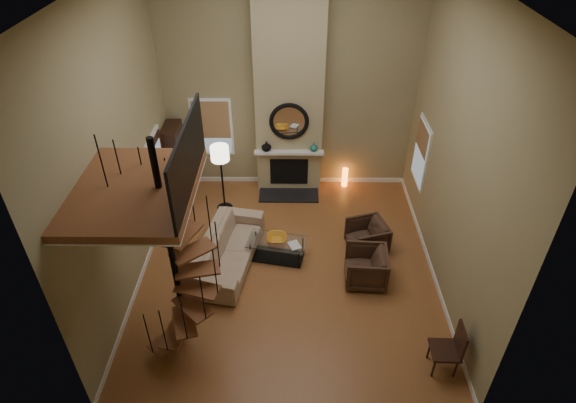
{
  "coord_description": "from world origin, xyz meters",
  "views": [
    {
      "loc": [
        0.08,
        -7.35,
        7.02
      ],
      "look_at": [
        0.0,
        0.4,
        1.4
      ],
      "focal_mm": 29.83,
      "sensor_mm": 36.0,
      "label": 1
    }
  ],
  "objects_px": {
    "hutch": "(175,159)",
    "armchair_near": "(370,236)",
    "accent_lamp": "(345,177)",
    "coffee_table": "(277,247)",
    "side_chair": "(451,347)",
    "armchair_far": "(370,267)",
    "sofa": "(228,248)",
    "floor_lamp": "(220,158)"
  },
  "relations": [
    {
      "from": "hutch",
      "to": "coffee_table",
      "type": "height_order",
      "value": "hutch"
    },
    {
      "from": "hutch",
      "to": "accent_lamp",
      "type": "relative_size",
      "value": 3.44
    },
    {
      "from": "armchair_far",
      "to": "coffee_table",
      "type": "relative_size",
      "value": 0.63
    },
    {
      "from": "floor_lamp",
      "to": "coffee_table",
      "type": "bearing_deg",
      "value": -52.95
    },
    {
      "from": "armchair_near",
      "to": "accent_lamp",
      "type": "bearing_deg",
      "value": 170.68
    },
    {
      "from": "side_chair",
      "to": "armchair_far",
      "type": "bearing_deg",
      "value": 117.22
    },
    {
      "from": "accent_lamp",
      "to": "side_chair",
      "type": "bearing_deg",
      "value": -77.24
    },
    {
      "from": "armchair_far",
      "to": "hutch",
      "type": "bearing_deg",
      "value": -121.7
    },
    {
      "from": "sofa",
      "to": "accent_lamp",
      "type": "relative_size",
      "value": 4.7
    },
    {
      "from": "coffee_table",
      "to": "accent_lamp",
      "type": "height_order",
      "value": "accent_lamp"
    },
    {
      "from": "sofa",
      "to": "armchair_far",
      "type": "height_order",
      "value": "sofa"
    },
    {
      "from": "hutch",
      "to": "accent_lamp",
      "type": "xyz_separation_m",
      "value": [
        4.25,
        0.3,
        -0.7
      ]
    },
    {
      "from": "coffee_table",
      "to": "side_chair",
      "type": "height_order",
      "value": "side_chair"
    },
    {
      "from": "coffee_table",
      "to": "side_chair",
      "type": "xyz_separation_m",
      "value": [
        2.93,
        -2.7,
        0.24
      ]
    },
    {
      "from": "floor_lamp",
      "to": "sofa",
      "type": "bearing_deg",
      "value": -80.42
    },
    {
      "from": "hutch",
      "to": "armchair_near",
      "type": "xyz_separation_m",
      "value": [
        4.58,
        -2.18,
        -0.6
      ]
    },
    {
      "from": "armchair_near",
      "to": "accent_lamp",
      "type": "xyz_separation_m",
      "value": [
        -0.33,
        2.48,
        -0.1
      ]
    },
    {
      "from": "hutch",
      "to": "floor_lamp",
      "type": "distance_m",
      "value": 1.51
    },
    {
      "from": "coffee_table",
      "to": "floor_lamp",
      "type": "relative_size",
      "value": 0.76
    },
    {
      "from": "floor_lamp",
      "to": "armchair_near",
      "type": "bearing_deg",
      "value": -23.47
    },
    {
      "from": "hutch",
      "to": "floor_lamp",
      "type": "xyz_separation_m",
      "value": [
        1.24,
        -0.73,
        0.46
      ]
    },
    {
      "from": "armchair_far",
      "to": "accent_lamp",
      "type": "xyz_separation_m",
      "value": [
        -0.19,
        3.45,
        -0.1
      ]
    },
    {
      "from": "accent_lamp",
      "to": "side_chair",
      "type": "distance_m",
      "value": 5.63
    },
    {
      "from": "accent_lamp",
      "to": "side_chair",
      "type": "height_order",
      "value": "side_chair"
    },
    {
      "from": "sofa",
      "to": "coffee_table",
      "type": "height_order",
      "value": "sofa"
    },
    {
      "from": "armchair_near",
      "to": "coffee_table",
      "type": "bearing_deg",
      "value": -98.08
    },
    {
      "from": "coffee_table",
      "to": "floor_lamp",
      "type": "distance_m",
      "value": 2.48
    },
    {
      "from": "floor_lamp",
      "to": "armchair_far",
      "type": "bearing_deg",
      "value": -37.02
    },
    {
      "from": "side_chair",
      "to": "hutch",
      "type": "bearing_deg",
      "value": 136.63
    },
    {
      "from": "armchair_far",
      "to": "coffee_table",
      "type": "bearing_deg",
      "value": -105.68
    },
    {
      "from": "hutch",
      "to": "armchair_near",
      "type": "height_order",
      "value": "hutch"
    },
    {
      "from": "sofa",
      "to": "armchair_near",
      "type": "distance_m",
      "value": 3.05
    },
    {
      "from": "hutch",
      "to": "side_chair",
      "type": "height_order",
      "value": "hutch"
    },
    {
      "from": "sofa",
      "to": "armchair_near",
      "type": "bearing_deg",
      "value": -71.03
    },
    {
      "from": "hutch",
      "to": "accent_lamp",
      "type": "bearing_deg",
      "value": 3.99
    },
    {
      "from": "armchair_near",
      "to": "sofa",
      "type": "bearing_deg",
      "value": -98.08
    },
    {
      "from": "sofa",
      "to": "hutch",
      "type": "bearing_deg",
      "value": 40.72
    },
    {
      "from": "side_chair",
      "to": "accent_lamp",
      "type": "bearing_deg",
      "value": 102.76
    },
    {
      "from": "coffee_table",
      "to": "armchair_near",
      "type": "bearing_deg",
      "value": 8.76
    },
    {
      "from": "sofa",
      "to": "armchair_far",
      "type": "bearing_deg",
      "value": -89.68
    },
    {
      "from": "floor_lamp",
      "to": "side_chair",
      "type": "xyz_separation_m",
      "value": [
        4.26,
        -4.46,
        -0.89
      ]
    },
    {
      "from": "hutch",
      "to": "armchair_near",
      "type": "bearing_deg",
      "value": -25.48
    }
  ]
}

